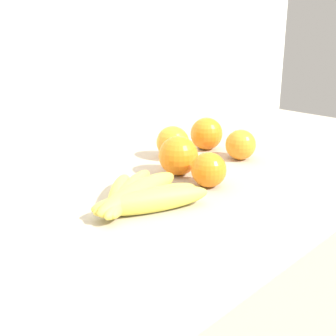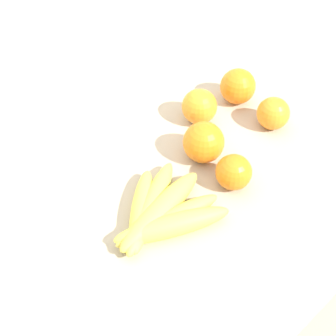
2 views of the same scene
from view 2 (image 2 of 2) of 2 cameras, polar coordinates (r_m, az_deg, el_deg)
counter at (r=1.23m, az=-0.41°, el=-17.02°), size 1.62×0.64×0.94m
wall_back at (r=1.24m, az=-11.32°, el=-2.11°), size 2.02×0.06×1.30m
banana_bunch at (r=0.78m, az=-1.03°, el=-5.65°), size 0.21×0.19×0.04m
orange_center at (r=1.00m, az=8.50°, el=9.82°), size 0.07×0.07×0.07m
orange_front at (r=0.86m, az=4.35°, el=3.15°), size 0.08×0.08×0.08m
orange_back_left at (r=0.82m, az=8.01°, el=-0.51°), size 0.06×0.06×0.06m
orange_back_right at (r=0.95m, az=12.70°, el=6.52°), size 0.07×0.07×0.07m
orange_right at (r=0.94m, az=3.85°, el=7.49°), size 0.07×0.07×0.07m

